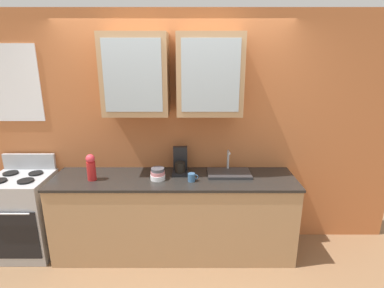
% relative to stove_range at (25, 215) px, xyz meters
% --- Properties ---
extents(ground_plane, '(10.00, 10.00, 0.00)m').
position_rel_stove_range_xyz_m(ground_plane, '(1.65, 0.00, -0.46)').
color(ground_plane, brown).
extents(back_wall_unit, '(5.05, 0.47, 2.60)m').
position_rel_stove_range_xyz_m(back_wall_unit, '(1.65, 0.31, 0.99)').
color(back_wall_unit, '#B76638').
rests_on(back_wall_unit, ground_plane).
extents(counter, '(2.58, 0.62, 0.90)m').
position_rel_stove_range_xyz_m(counter, '(1.65, 0.00, -0.01)').
color(counter, '#A87F56').
rests_on(counter, ground_plane).
extents(stove_range, '(0.61, 0.60, 1.08)m').
position_rel_stove_range_xyz_m(stove_range, '(0.00, 0.00, 0.00)').
color(stove_range, '#ADAFB5').
rests_on(stove_range, ground_plane).
extents(sink_faucet, '(0.46, 0.29, 0.25)m').
position_rel_stove_range_xyz_m(sink_faucet, '(2.25, 0.09, 0.46)').
color(sink_faucet, '#2D2D30').
rests_on(sink_faucet, counter).
extents(bowl_stack, '(0.16, 0.16, 0.12)m').
position_rel_stove_range_xyz_m(bowl_stack, '(1.49, -0.04, 0.50)').
color(bowl_stack, white).
rests_on(bowl_stack, counter).
extents(vase, '(0.09, 0.09, 0.28)m').
position_rel_stove_range_xyz_m(vase, '(0.81, -0.05, 0.58)').
color(vase, '#B21E1E').
rests_on(vase, counter).
extents(cup_near_sink, '(0.11, 0.07, 0.09)m').
position_rel_stove_range_xyz_m(cup_near_sink, '(1.84, -0.09, 0.48)').
color(cup_near_sink, '#38608C').
rests_on(cup_near_sink, counter).
extents(coffee_maker, '(0.17, 0.20, 0.29)m').
position_rel_stove_range_xyz_m(coffee_maker, '(1.72, 0.14, 0.55)').
color(coffee_maker, black).
rests_on(coffee_maker, counter).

